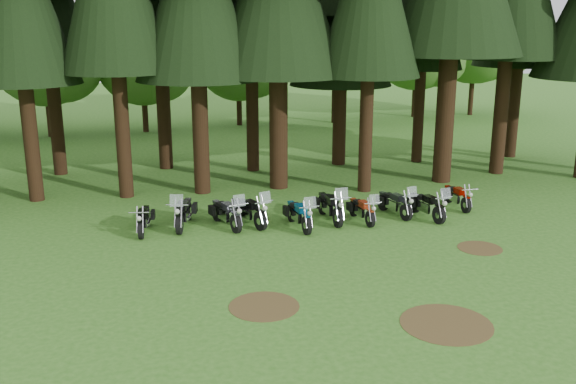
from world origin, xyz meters
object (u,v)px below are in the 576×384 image
Objects in this scene: motorcycle_5 at (330,207)px; motorcycle_7 at (395,204)px; motorcycle_1 at (184,213)px; motorcycle_8 at (427,206)px; motorcycle_4 at (299,215)px; motorcycle_2 at (226,214)px; motorcycle_3 at (248,212)px; motorcycle_0 at (144,220)px; motorcycle_6 at (362,210)px; motorcycle_9 at (457,197)px.

motorcycle_5 is 2.49m from motorcycle_7.
motorcycle_1 is 1.06× the size of motorcycle_8.
motorcycle_4 is at bearing -0.03° from motorcycle_1.
motorcycle_2 is (1.43, -0.37, -0.02)m from motorcycle_1.
motorcycle_3 reaches higher than motorcycle_4.
motorcycle_1 is 1.05× the size of motorcycle_4.
motorcycle_0 is at bearing 157.34° from motorcycle_3.
motorcycle_2 is 1.01× the size of motorcycle_4.
motorcycle_6 is at bearing -1.50° from motorcycle_4.
motorcycle_5 is at bearing 17.28° from motorcycle_4.
motorcycle_5 is at bearing -19.20° from motorcycle_2.
motorcycle_8 is at bearing -22.32° from motorcycle_2.
motorcycle_2 is 6.21m from motorcycle_7.
motorcycle_5 is 1.13× the size of motorcycle_7.
motorcycle_5 is 3.53m from motorcycle_8.
motorcycle_1 reaches higher than motorcycle_4.
motorcycle_7 is at bearing -17.81° from motorcycle_2.
motorcycle_3 reaches higher than motorcycle_2.
motorcycle_9 is (8.92, 0.21, -0.06)m from motorcycle_2.
motorcycle_3 is 1.01× the size of motorcycle_8.
motorcycle_7 is at bearing 3.13° from motorcycle_4.
motorcycle_1 is 6.28m from motorcycle_6.
motorcycle_6 is (4.78, -0.56, -0.05)m from motorcycle_2.
motorcycle_9 is (5.20, 0.39, -0.09)m from motorcycle_5.
motorcycle_1 reaches higher than motorcycle_6.
motorcycle_1 is at bearing 149.23° from motorcycle_2.
motorcycle_9 is at bearing 9.71° from motorcycle_0.
motorcycle_0 is at bearing 165.02° from motorcycle_4.
motorcycle_0 is 6.52m from motorcycle_5.
motorcycle_0 is 10.04m from motorcycle_8.
motorcycle_8 is (10.00, -0.89, 0.04)m from motorcycle_0.
motorcycle_7 is at bearing -23.63° from motorcycle_3.
motorcycle_9 is (1.72, 0.96, -0.04)m from motorcycle_8.
motorcycle_4 is 0.93× the size of motorcycle_5.
motorcycle_6 is (1.06, -0.38, -0.08)m from motorcycle_5.
motorcycle_4 reaches higher than motorcycle_9.
motorcycle_6 is 0.94× the size of motorcycle_7.
motorcycle_7 is (3.79, 0.57, -0.02)m from motorcycle_4.
motorcycle_4 reaches higher than motorcycle_0.
motorcycle_8 is at bearing -151.19° from motorcycle_9.
motorcycle_4 is (1.62, -0.79, -0.02)m from motorcycle_3.
motorcycle_3 is (3.59, -0.08, 0.06)m from motorcycle_0.
motorcycle_2 is at bearing 6.44° from motorcycle_0.
motorcycle_8 is 1.09× the size of motorcycle_9.
motorcycle_9 is at bearing -20.30° from motorcycle_3.
motorcycle_5 is (1.30, 0.55, 0.04)m from motorcycle_4.
motorcycle_5 is at bearing -176.06° from motorcycle_9.
motorcycle_2 is 7.24m from motorcycle_8.
motorcycle_3 reaches higher than motorcycle_7.
motorcycle_3 reaches higher than motorcycle_6.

